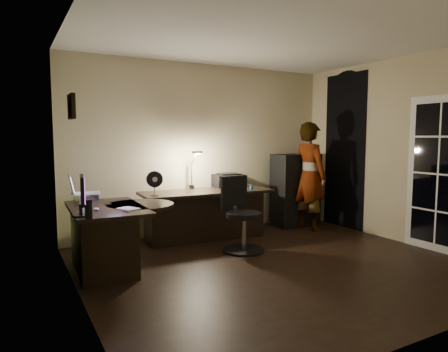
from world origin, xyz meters
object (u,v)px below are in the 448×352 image
desk_right (207,215)px  monitor (81,202)px  person (310,176)px  cabinet (296,190)px  office_chair (244,214)px  desk_left (107,238)px

desk_right → monitor: monitor is taller
desk_right → person: 1.89m
cabinet → office_chair: bearing=-153.8°
desk_left → person: 3.51m
desk_left → monitor: 0.76m
desk_left → desk_right: bearing=25.1°
monitor → office_chair: size_ratio=0.45×
desk_left → monitor: size_ratio=2.86×
person → office_chair: bearing=103.3°
desk_right → cabinet: (1.79, 0.14, 0.25)m
desk_left → person: person is taller
desk_left → monitor: bearing=-126.9°
desk_right → office_chair: (0.16, -0.81, 0.13)m
cabinet → monitor: 3.99m
desk_right → monitor: 2.34m
desk_left → desk_right: 1.77m
monitor → office_chair: (2.13, 0.32, -0.39)m
monitor → desk_right: bearing=38.1°
monitor → person: bearing=22.0°
monitor → office_chair: 2.19m
desk_left → monitor: (-0.35, -0.43, 0.52)m
office_chair → cabinet: bearing=24.6°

